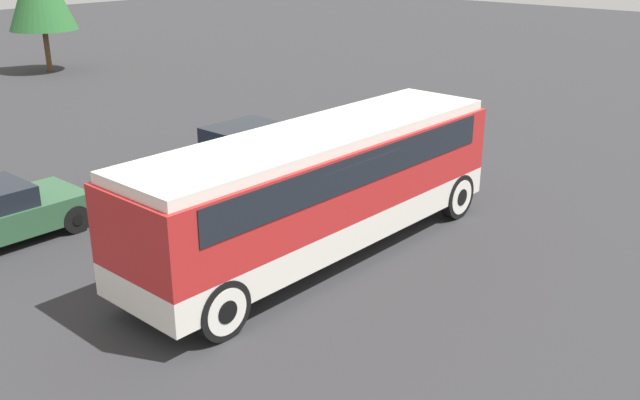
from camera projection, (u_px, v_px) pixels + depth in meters
ground_plane at (320, 254)px, 16.35m from camera, size 120.00×120.00×0.00m
tour_bus at (323, 179)px, 15.79m from camera, size 9.96×2.54×2.94m
parked_car_near at (247, 148)px, 21.82m from camera, size 4.28×1.82×1.47m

